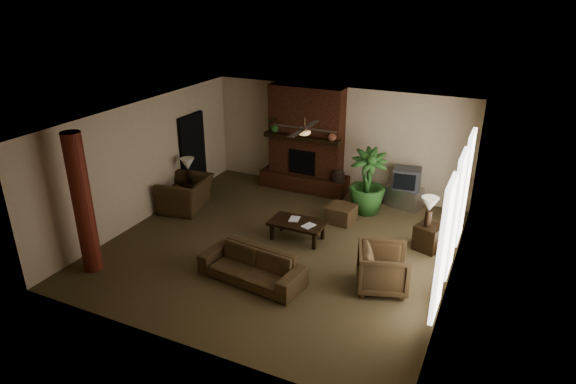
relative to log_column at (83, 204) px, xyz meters
The scene contains 23 objects.
room_shell 3.80m from the log_column, 39.13° to the left, with size 7.00×7.00×7.00m.
fireplace 6.02m from the log_column, 69.07° to the left, with size 2.40×0.70×2.80m.
windows 6.91m from the log_column, 22.11° to the left, with size 0.08×3.65×2.35m.
log_column is the anchor object (origin of this frame).
doorway 4.24m from the log_column, 96.65° to the left, with size 0.10×1.00×2.10m, color black.
ceiling_fan 4.45m from the log_column, 38.87° to the left, with size 1.35×1.35×0.37m.
sofa 3.36m from the log_column, 17.76° to the left, with size 2.03×0.59×0.80m, color #45321D.
armchair_left 3.23m from the log_column, 89.84° to the left, with size 1.23×0.80×1.07m, color #45321D.
armchair_right 5.72m from the log_column, 18.04° to the left, with size 0.89×0.84×0.92m, color #45321D.
coffee_table 4.36m from the log_column, 41.65° to the left, with size 1.20×0.70×0.43m.
ottoman 5.65m from the log_column, 47.32° to the left, with size 0.60×0.60×0.40m, color #45321D.
tv_stand 7.49m from the log_column, 48.62° to the left, with size 0.85×0.50×0.50m, color #AEAEB0.
tv 7.43m from the log_column, 48.43° to the left, with size 0.70×0.59×0.52m.
floor_vase 6.32m from the log_column, 59.46° to the left, with size 0.34×0.34×0.77m.
floor_plant 6.43m from the log_column, 49.70° to the left, with size 0.89×1.59×0.89m, color #2B5723.
side_table_left 3.68m from the log_column, 91.32° to the left, with size 0.50×0.50×0.55m, color black.
lamp_left 3.49m from the log_column, 92.26° to the left, with size 0.41×0.41×0.65m.
side_table_right 6.96m from the log_column, 31.54° to the left, with size 0.50×0.50×0.55m, color black.
lamp_right 6.82m from the log_column, 31.50° to the left, with size 0.40×0.40×0.65m.
mantel_plant 5.60m from the log_column, 75.96° to the left, with size 0.38×0.42×0.33m, color #2B5723.
mantel_vase 6.11m from the log_column, 60.51° to the left, with size 0.22×0.23×0.22m, color brown.
book_a 4.20m from the log_column, 43.94° to the left, with size 0.22×0.03×0.29m, color #999999.
book_b 4.43m from the log_column, 39.13° to the left, with size 0.21×0.02×0.29m, color #999999.
Camera 1 is at (4.13, -8.44, 5.24)m, focal length 30.92 mm.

